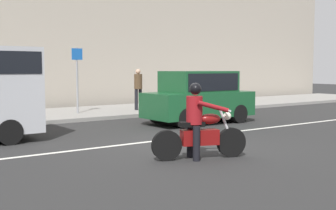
{
  "coord_description": "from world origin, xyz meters",
  "views": [
    {
      "loc": [
        -6.62,
        -8.48,
        1.9
      ],
      "look_at": [
        -0.91,
        -0.62,
        1.08
      ],
      "focal_mm": 47.01,
      "sensor_mm": 36.0,
      "label": 1
    }
  ],
  "objects_px": {
    "street_sign_post": "(77,74)",
    "parked_hatchback_forest_green": "(199,96)",
    "motorcycle_with_rider_crimson": "(199,128)",
    "pedestrian_bystander": "(138,86)"
  },
  "relations": [
    {
      "from": "street_sign_post",
      "to": "parked_hatchback_forest_green",
      "type": "bearing_deg",
      "value": -60.03
    },
    {
      "from": "motorcycle_with_rider_crimson",
      "to": "pedestrian_bystander",
      "type": "height_order",
      "value": "pedestrian_bystander"
    },
    {
      "from": "pedestrian_bystander",
      "to": "motorcycle_with_rider_crimson",
      "type": "bearing_deg",
      "value": -114.52
    },
    {
      "from": "motorcycle_with_rider_crimson",
      "to": "pedestrian_bystander",
      "type": "relative_size",
      "value": 1.15
    },
    {
      "from": "pedestrian_bystander",
      "to": "street_sign_post",
      "type": "bearing_deg",
      "value": 174.61
    },
    {
      "from": "motorcycle_with_rider_crimson",
      "to": "street_sign_post",
      "type": "xyz_separation_m",
      "value": [
        1.34,
        8.97,
        1.03
      ]
    },
    {
      "from": "motorcycle_with_rider_crimson",
      "to": "parked_hatchback_forest_green",
      "type": "distance_m",
      "value": 6.01
    },
    {
      "from": "parked_hatchback_forest_green",
      "to": "pedestrian_bystander",
      "type": "relative_size",
      "value": 2.21
    },
    {
      "from": "parked_hatchback_forest_green",
      "to": "pedestrian_bystander",
      "type": "height_order",
      "value": "pedestrian_bystander"
    },
    {
      "from": "street_sign_post",
      "to": "pedestrian_bystander",
      "type": "relative_size",
      "value": 1.48
    }
  ]
}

